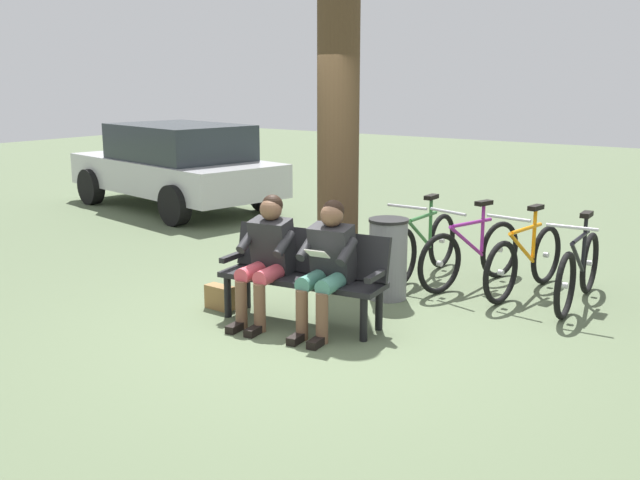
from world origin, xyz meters
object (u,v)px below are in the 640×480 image
object	(u,v)px
bicycle_purple	(423,246)
bench	(305,269)
bicycle_black	(471,254)
litter_bin	(388,259)
person_companion	(267,253)
parked_car	(176,164)
bicycle_red	(578,271)
handbag	(220,297)
bicycle_silver	(525,261)
person_reading	(327,261)
tree_trunk	(338,119)

from	to	relation	value
bicycle_purple	bench	bearing A→B (deg)	-5.00
bicycle_black	litter_bin	bearing A→B (deg)	-12.29
person_companion	parked_car	world-z (taller)	parked_car
person_companion	bicycle_red	size ratio (longest dim) A/B	0.71
handbag	bicycle_purple	xyz separation A→B (m)	(-1.06, -2.28, 0.24)
bicycle_silver	parked_car	xyz separation A→B (m)	(6.85, -1.51, 0.41)
handbag	bicycle_silver	bearing A→B (deg)	-134.62
person_reading	bicycle_red	world-z (taller)	person_reading
tree_trunk	bicycle_black	xyz separation A→B (m)	(-1.24, -0.80, -1.48)
bench	person_reading	world-z (taller)	person_reading
person_reading	bicycle_red	bearing A→B (deg)	-135.08
litter_bin	parked_car	xyz separation A→B (m)	(5.76, -2.51, 0.35)
person_companion	bench	bearing A→B (deg)	-153.09
bicycle_silver	handbag	bearing A→B (deg)	-38.02
bicycle_red	bicycle_silver	bearing A→B (deg)	-102.46
bicycle_purple	bicycle_black	bearing A→B (deg)	86.85
tree_trunk	bicycle_black	distance (m)	2.09
person_reading	bicycle_purple	world-z (taller)	person_reading
tree_trunk	person_companion	bearing A→B (deg)	97.30
person_companion	bicycle_red	xyz separation A→B (m)	(-2.24, -2.21, -0.30)
handbag	bicycle_silver	distance (m)	3.24
bicycle_black	bicycle_purple	distance (m)	0.61
tree_trunk	bicycle_red	bearing A→B (deg)	-162.67
person_reading	bicycle_purple	bearing A→B (deg)	-92.93
tree_trunk	litter_bin	world-z (taller)	tree_trunk
person_companion	parked_car	bearing A→B (deg)	-44.06
person_companion	litter_bin	size ratio (longest dim) A/B	1.42
tree_trunk	parked_car	bearing A→B (deg)	-25.14
litter_bin	bicycle_black	xyz separation A→B (m)	(-0.50, -0.96, -0.07)
bicycle_purple	parked_car	size ratio (longest dim) A/B	0.38
handbag	tree_trunk	size ratio (longest dim) A/B	0.08
handbag	parked_car	world-z (taller)	parked_car
parked_car	tree_trunk	bearing A→B (deg)	165.27
handbag	litter_bin	distance (m)	1.78
bench	parked_car	bearing A→B (deg)	-41.08
bicycle_red	bicycle_silver	size ratio (longest dim) A/B	1.00
bicycle_black	parked_car	size ratio (longest dim) A/B	0.37
bench	bicycle_black	world-z (taller)	bicycle_black
person_companion	bicycle_silver	world-z (taller)	person_companion
bench	bicycle_red	world-z (taller)	bicycle_red
bicycle_black	bicycle_purple	size ratio (longest dim) A/B	0.97
tree_trunk	parked_car	xyz separation A→B (m)	(5.02, -2.35, -1.06)
parked_car	person_companion	bearing A→B (deg)	154.23
bicycle_silver	bicycle_purple	xyz separation A→B (m)	(1.21, 0.02, 0.00)
person_reading	handbag	xyz separation A→B (m)	(1.25, 0.09, -0.54)
bicycle_red	bicycle_silver	xyz separation A→B (m)	(0.59, -0.09, 0.00)
litter_bin	bicycle_silver	bearing A→B (deg)	-137.46
litter_bin	bicycle_red	bearing A→B (deg)	-151.55
bicycle_black	parked_car	xyz separation A→B (m)	(6.26, -1.55, 0.41)
bench	handbag	world-z (taller)	bench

